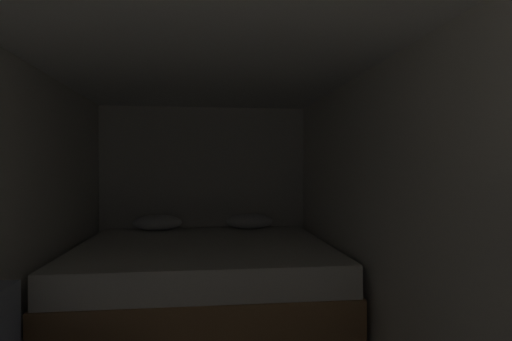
{
  "coord_description": "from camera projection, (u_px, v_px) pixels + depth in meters",
  "views": [
    {
      "loc": [
        0.01,
        -0.44,
        1.36
      ],
      "look_at": [
        0.37,
        2.53,
        1.34
      ],
      "focal_mm": 29.34,
      "sensor_mm": 36.0,
      "label": 1
    }
  ],
  "objects": [
    {
      "name": "wall_right",
      "position": [
        412.0,
        230.0,
        2.31
      ],
      "size": [
        0.05,
        4.91,
        2.04
      ],
      "primitive_type": "cube",
      "color": "silver",
      "rests_on": "ground"
    },
    {
      "name": "ceiling_slab",
      "position": [
        203.0,
        33.0,
        2.17
      ],
      "size": [
        2.34,
        4.91,
        0.05
      ],
      "primitive_type": "cube",
      "color": "white",
      "rests_on": "wall_left"
    },
    {
      "name": "bed",
      "position": [
        204.0,
        284.0,
        3.59
      ],
      "size": [
        2.12,
        1.98,
        0.88
      ],
      "color": "#9E7247",
      "rests_on": "ground"
    },
    {
      "name": "wall_back",
      "position": [
        204.0,
        199.0,
        4.63
      ],
      "size": [
        2.34,
        0.05,
        2.04
      ],
      "primitive_type": "cube",
      "color": "silver",
      "rests_on": "ground"
    }
  ]
}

